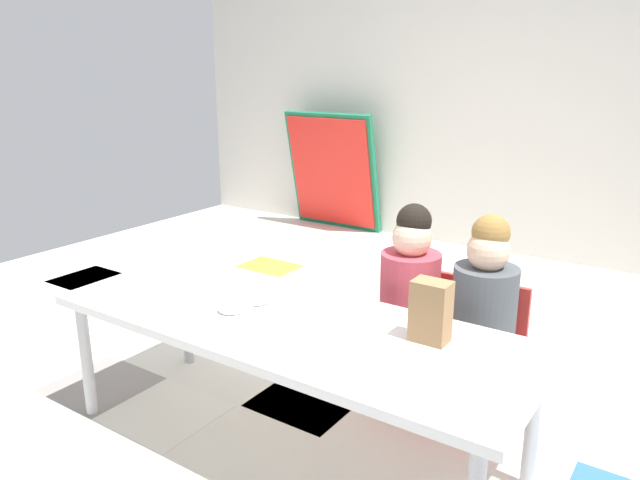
% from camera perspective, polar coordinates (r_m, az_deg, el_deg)
% --- Properties ---
extents(ground_plane, '(6.26, 4.74, 0.02)m').
position_cam_1_polar(ground_plane, '(3.22, 3.47, -11.49)').
color(ground_plane, silver).
extents(back_wall, '(6.26, 0.10, 2.48)m').
position_cam_1_polar(back_wall, '(5.06, 18.02, 12.59)').
color(back_wall, beige).
rests_on(back_wall, ground_plane).
extents(craft_table, '(1.89, 0.71, 0.56)m').
position_cam_1_polar(craft_table, '(2.34, -3.16, -8.45)').
color(craft_table, white).
rests_on(craft_table, ground_plane).
extents(seated_child_near_camera, '(0.32, 0.32, 0.92)m').
position_cam_1_polar(seated_child_near_camera, '(2.67, 8.54, -4.40)').
color(seated_child_near_camera, red).
rests_on(seated_child_near_camera, ground_plane).
extents(seated_child_middle_seat, '(0.32, 0.32, 0.92)m').
position_cam_1_polar(seated_child_middle_seat, '(2.55, 15.26, -5.76)').
color(seated_child_middle_seat, red).
rests_on(seated_child_middle_seat, ground_plane).
extents(folded_activity_table, '(0.90, 0.29, 1.09)m').
position_cam_1_polar(folded_activity_table, '(5.61, 1.17, 6.44)').
color(folded_activity_table, '#19724C').
rests_on(folded_activity_table, ground_plane).
extents(paper_bag_brown, '(0.13, 0.09, 0.22)m').
position_cam_1_polar(paper_bag_brown, '(2.13, 10.37, -6.62)').
color(paper_bag_brown, '#9E754C').
rests_on(paper_bag_brown, craft_table).
extents(paper_plate_near_edge, '(0.18, 0.18, 0.01)m').
position_cam_1_polar(paper_plate_near_edge, '(2.39, -8.28, -6.73)').
color(paper_plate_near_edge, white).
rests_on(paper_plate_near_edge, craft_table).
extents(donut_powdered_on_plate, '(0.11, 0.11, 0.03)m').
position_cam_1_polar(donut_powdered_on_plate, '(2.38, -8.30, -6.31)').
color(donut_powdered_on_plate, white).
rests_on(donut_powdered_on_plate, craft_table).
extents(donut_powdered_loose, '(0.12, 0.12, 0.03)m').
position_cam_1_polar(donut_powdered_loose, '(2.48, -6.01, -5.49)').
color(donut_powdered_loose, white).
rests_on(donut_powdered_loose, craft_table).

